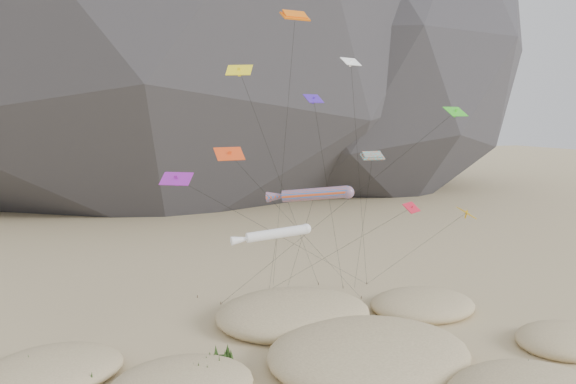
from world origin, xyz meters
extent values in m
ellipsoid|color=black|center=(56.00, 110.00, 38.00)|extent=(130.55, 126.41, 100.00)
ellipsoid|color=#CCB789|center=(1.64, 4.77, 0.79)|extent=(17.30, 14.71, 3.52)
ellipsoid|color=#CCB789|center=(19.56, 1.22, 0.54)|extent=(9.16, 7.79, 2.42)
ellipsoid|color=#CCB789|center=(-0.69, 15.67, 0.80)|extent=(15.63, 13.28, 3.57)
ellipsoid|color=#CCB789|center=(13.10, 13.67, 0.59)|extent=(11.26, 9.57, 2.62)
ellipsoid|color=#CCB789|center=(-22.61, 11.87, 0.52)|extent=(10.65, 9.06, 2.29)
ellipsoid|color=black|center=(9.06, -4.16, 1.00)|extent=(2.90, 2.48, 0.87)
ellipsoid|color=black|center=(-12.09, 5.91, 0.80)|extent=(2.68, 2.30, 0.81)
ellipsoid|color=black|center=(-10.08, 8.27, 0.70)|extent=(1.88, 1.61, 0.56)
ellipsoid|color=black|center=(2.90, 3.27, 1.10)|extent=(3.08, 2.64, 0.92)
ellipsoid|color=black|center=(4.64, 5.76, 1.00)|extent=(2.44, 2.09, 0.73)
ellipsoid|color=black|center=(2.02, 1.52, 0.90)|extent=(2.60, 2.22, 0.78)
ellipsoid|color=black|center=(19.40, 0.79, 0.60)|extent=(2.07, 1.77, 0.62)
ellipsoid|color=black|center=(-0.95, 15.68, 1.00)|extent=(3.23, 2.76, 0.97)
ellipsoid|color=black|center=(-0.68, 15.44, 0.90)|extent=(2.33, 1.99, 0.70)
ellipsoid|color=black|center=(13.48, 15.33, 0.70)|extent=(2.19, 1.88, 0.66)
ellipsoid|color=black|center=(12.22, 12.11, 0.60)|extent=(2.33, 1.99, 0.70)
ellipsoid|color=black|center=(-23.38, 11.63, 0.50)|extent=(2.43, 2.08, 0.73)
ellipsoid|color=black|center=(-20.78, 9.33, 0.40)|extent=(2.23, 1.90, 0.67)
cylinder|color=#3F2D1E|center=(-3.75, 24.07, 0.15)|extent=(0.08, 0.08, 0.30)
cylinder|color=#3F2D1E|center=(-2.58, 23.17, 0.15)|extent=(0.08, 0.08, 0.30)
cylinder|color=#3F2D1E|center=(6.58, 25.59, 0.15)|extent=(0.08, 0.08, 0.30)
cylinder|color=#3F2D1E|center=(8.75, 23.36, 0.15)|extent=(0.08, 0.08, 0.30)
cylinder|color=#3F2D1E|center=(8.94, 19.26, 0.15)|extent=(0.08, 0.08, 0.30)
cylinder|color=#3F2D1E|center=(-8.02, 26.26, 0.15)|extent=(0.08, 0.08, 0.30)
cylinder|color=#3F2D1E|center=(12.11, 23.68, 0.15)|extent=(0.08, 0.08, 0.30)
cylinder|color=#3F2D1E|center=(-6.15, 23.14, 0.15)|extent=(0.08, 0.08, 0.30)
cylinder|color=#F35219|center=(0.24, 12.73, 13.13)|extent=(5.75, 4.27, 1.74)
sphere|color=#F35219|center=(2.77, 11.09, 13.37)|extent=(1.17, 1.17, 1.17)
cone|color=#F35219|center=(-2.56, 14.55, 12.83)|extent=(2.65, 2.21, 1.25)
cylinder|color=black|center=(0.86, 18.11, 6.57)|extent=(1.27, 10.77, 13.15)
cylinder|color=silver|center=(-4.92, 8.85, 10.62)|extent=(5.26, 0.93, 1.19)
sphere|color=silver|center=(-2.32, 8.81, 10.83)|extent=(0.87, 0.87, 0.87)
cone|color=silver|center=(-7.78, 8.91, 10.36)|extent=(2.14, 0.79, 0.89)
cylinder|color=black|center=(-2.34, 17.21, 5.31)|extent=(5.19, 16.73, 10.64)
cube|color=orange|center=(-0.78, 15.11, 29.22)|extent=(2.82, 1.44, 0.79)
cube|color=orange|center=(-0.78, 15.11, 29.43)|extent=(2.38, 1.15, 0.77)
cylinder|color=black|center=(0.34, 21.29, 14.61)|extent=(2.26, 12.38, 29.23)
cube|color=red|center=(7.09, 14.26, 16.27)|extent=(2.37, 1.07, 0.65)
cube|color=red|center=(7.09, 14.26, 16.48)|extent=(2.01, 0.85, 0.64)
cylinder|color=black|center=(8.61, 18.69, 8.13)|extent=(3.07, 8.88, 16.28)
cube|color=#3A1B9F|center=(0.25, 13.21, 21.80)|extent=(2.08, 1.53, 0.79)
cube|color=#3A1B9F|center=(0.25, 13.21, 21.65)|extent=(0.31, 0.33, 0.63)
cylinder|color=black|center=(4.50, 18.28, 10.92)|extent=(8.53, 10.18, 21.76)
cube|color=white|center=(6.06, 17.13, 25.59)|extent=(2.29, 1.62, 0.82)
cube|color=white|center=(6.06, 17.13, 25.44)|extent=(0.31, 0.32, 0.70)
cylinder|color=black|center=(9.09, 20.40, 12.82)|extent=(6.09, 6.58, 25.55)
cube|color=green|center=(15.13, 12.14, 20.65)|extent=(2.75, 1.91, 0.94)
cube|color=green|center=(15.13, 12.14, 20.50)|extent=(0.36, 0.34, 0.85)
cylinder|color=black|center=(4.49, 17.64, 10.35)|extent=(21.30, 11.02, 20.62)
cube|color=#E6AD0C|center=(15.03, 9.78, 10.90)|extent=(1.97, 2.65, 0.85)
cube|color=#E6AD0C|center=(15.03, 9.78, 10.75)|extent=(0.31, 0.35, 0.82)
cylinder|color=black|center=(13.57, 16.73, 5.48)|extent=(2.95, 13.92, 10.87)
cube|color=red|center=(7.10, 7.33, 12.29)|extent=(2.09, 1.77, 0.78)
cube|color=red|center=(7.10, 7.33, 12.14)|extent=(0.33, 0.34, 0.63)
cylinder|color=black|center=(2.26, 15.25, 6.17)|extent=(9.71, 15.86, 12.26)
cube|color=red|center=(-9.15, 7.94, 17.39)|extent=(2.32, 1.26, 0.97)
cube|color=red|center=(-9.15, 7.94, 17.24)|extent=(0.30, 0.36, 0.74)
cylinder|color=black|center=(-0.11, 13.60, 8.72)|extent=(18.12, 11.35, 17.36)
cube|color=purple|center=(-13.32, 7.64, 15.67)|extent=(2.58, 2.26, 0.86)
cube|color=purple|center=(-13.32, 7.64, 15.52)|extent=(0.37, 0.36, 0.79)
cylinder|color=black|center=(-0.60, 15.66, 7.86)|extent=(25.45, 16.06, 15.64)
cube|color=yellow|center=(-7.71, 9.87, 23.88)|extent=(2.23, 1.86, 0.88)
cube|color=yellow|center=(-7.71, 9.87, 23.73)|extent=(0.37, 0.39, 0.67)
cylinder|color=black|center=(-0.56, 17.73, 11.97)|extent=(14.33, 15.75, 23.85)
camera|label=1|loc=(-20.71, -33.80, 20.47)|focal=35.00mm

